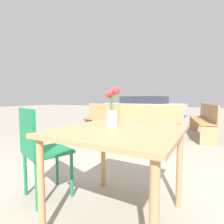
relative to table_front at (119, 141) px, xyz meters
The scene contains 8 objects.
ground_plane 0.66m from the table_front, ahead, with size 40.00×40.00×0.00m, color #A39989.
table_front is the anchor object (origin of this frame).
flower_vase 0.24m from the table_front, 155.30° to the left, with size 0.13×0.13×0.33m.
cafe_chair 0.82m from the table_front, behind, with size 0.53×0.53×0.90m.
bench_near 3.17m from the table_front, 115.61° to the left, with size 1.67×0.66×0.85m.
bench_middle 2.91m from the table_front, 96.76° to the left, with size 1.48×0.61×0.85m.
bench_far 3.89m from the table_front, 77.33° to the left, with size 0.58×2.02×0.85m.
parked_car 9.04m from the table_front, 102.46° to the left, with size 4.68×2.03×1.11m.
Camera 1 is at (0.51, -1.26, 0.99)m, focal length 28.00 mm.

